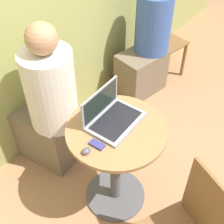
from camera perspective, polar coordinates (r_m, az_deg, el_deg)
The scene contains 9 objects.
ground_plane at distance 2.57m, azimuth 0.62°, elevation -14.93°, with size 12.00×12.00×0.00m, color #9E704C.
back_wall at distance 2.25m, azimuth -19.75°, elevation 17.78°, with size 7.00×0.05×2.60m.
round_table at distance 2.16m, azimuth 0.72°, elevation -7.96°, with size 0.65×0.65×0.77m.
laptop at distance 1.97m, azimuth -0.14°, elevation -0.67°, with size 0.37×0.27×0.21m.
cell_phone at distance 1.86m, azimuth -2.77°, elevation -5.96°, with size 0.05×0.10×0.02m.
computer_mouse at distance 1.82m, azimuth -4.73°, elevation -7.09°, with size 0.06×0.04×0.03m.
person_seated at distance 2.46m, azimuth -11.53°, elevation 0.27°, with size 0.41×0.59×1.30m.
chair_background at distance 3.42m, azimuth 8.63°, elevation 12.47°, with size 0.46×0.46×0.87m.
person_background at distance 3.20m, azimuth 6.47°, elevation 11.87°, with size 0.56×0.41×1.25m.
Camera 1 is at (-1.06, -0.81, 2.20)m, focal length 50.00 mm.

